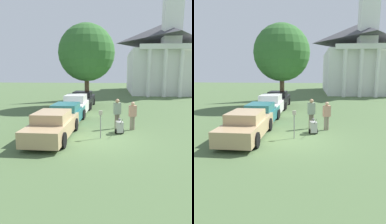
# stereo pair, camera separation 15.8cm
# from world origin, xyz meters

# --- Properties ---
(ground_plane) EXTENTS (120.00, 120.00, 0.00)m
(ground_plane) POSITION_xyz_m (0.00, 0.00, 0.00)
(ground_plane) COLOR #4C663D
(parked_car_tan) EXTENTS (1.97, 4.91, 1.43)m
(parked_car_tan) POSITION_xyz_m (-2.52, 0.06, 0.68)
(parked_car_tan) COLOR tan
(parked_car_tan) RESTS_ON ground_plane
(parked_car_teal) EXTENTS (1.92, 4.84, 1.39)m
(parked_car_teal) POSITION_xyz_m (-2.52, 3.18, 0.66)
(parked_car_teal) COLOR #23666B
(parked_car_teal) RESTS_ON ground_plane
(parked_car_white) EXTENTS (1.93, 5.13, 1.60)m
(parked_car_white) POSITION_xyz_m (-2.52, 6.82, 0.73)
(parked_car_white) COLOR silver
(parked_car_white) RESTS_ON ground_plane
(parked_car_black) EXTENTS (2.06, 4.92, 1.54)m
(parked_car_black) POSITION_xyz_m (-2.52, 10.58, 0.72)
(parked_car_black) COLOR black
(parked_car_black) RESTS_ON ground_plane
(parking_meter) EXTENTS (0.18, 0.09, 1.46)m
(parking_meter) POSITION_xyz_m (-0.07, 0.21, 1.01)
(parking_meter) COLOR slate
(parking_meter) RESTS_ON ground_plane
(person_worker) EXTENTS (0.47, 0.39, 1.81)m
(person_worker) POSITION_xyz_m (0.80, 2.35, 1.04)
(person_worker) COLOR #665B4C
(person_worker) RESTS_ON ground_plane
(person_supervisor) EXTENTS (0.47, 0.36, 1.69)m
(person_supervisor) POSITION_xyz_m (1.70, 2.05, 0.96)
(person_supervisor) COLOR gray
(person_supervisor) RESTS_ON ground_plane
(equipment_cart) EXTENTS (0.52, 1.00, 1.00)m
(equipment_cart) POSITION_xyz_m (0.92, 1.21, 0.39)
(equipment_cart) COLOR #B2B2AD
(equipment_cart) RESTS_ON ground_plane
(church) EXTENTS (10.94, 17.12, 24.18)m
(church) POSITION_xyz_m (8.42, 28.32, 6.02)
(church) COLOR white
(church) RESTS_ON ground_plane
(shade_tree) EXTENTS (5.39, 5.39, 7.92)m
(shade_tree) POSITION_xyz_m (-2.12, 10.59, 5.21)
(shade_tree) COLOR brown
(shade_tree) RESTS_ON ground_plane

